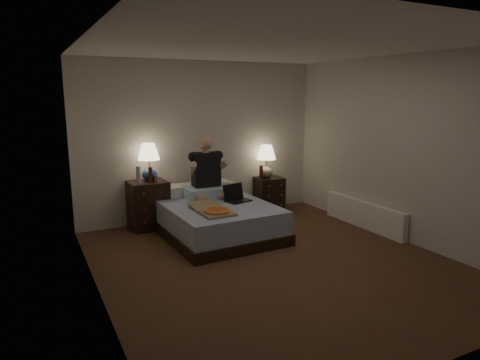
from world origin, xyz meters
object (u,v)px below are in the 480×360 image
water_bottle (139,175)px  laptop (238,193)px  lamp_left (149,162)px  beer_bottle_left (150,175)px  bed (215,219)px  nightstand_right (269,194)px  soda_can (156,179)px  person (207,167)px  pizza_box (217,211)px  beer_bottle_right (261,172)px  radiator (364,215)px  nightstand_left (148,205)px  lamp_right (266,162)px

water_bottle → laptop: bearing=-30.7°
laptop → water_bottle: bearing=136.3°
lamp_left → beer_bottle_left: bearing=-99.7°
bed → laptop: size_ratio=5.46×
bed → beer_bottle_left: beer_bottle_left is taller
nightstand_right → lamp_left: lamp_left is taller
nightstand_right → soda_can: (-2.00, -0.13, 0.47)m
water_bottle → person: person is taller
beer_bottle_left → person: person is taller
water_bottle → laptop: 1.47m
beer_bottle_left → pizza_box: bearing=-65.6°
water_bottle → beer_bottle_right: water_bottle is taller
bed → lamp_left: lamp_left is taller
water_bottle → radiator: water_bottle is taller
water_bottle → laptop: size_ratio=0.74×
bed → nightstand_left: bearing=134.1°
nightstand_left → laptop: (1.10, -0.82, 0.23)m
bed → lamp_left: bearing=132.0°
nightstand_right → beer_bottle_right: bearing=-159.7°
nightstand_right → beer_bottle_left: 2.16m
lamp_right → lamp_left: bearing=180.0°
beer_bottle_left → nightstand_right: bearing=3.8°
person → nightstand_left: bearing=157.6°
nightstand_left → person: size_ratio=0.77×
lamp_right → person: 1.31m
lamp_right → water_bottle: 2.20m
radiator → pizza_box: bearing=175.8°
lamp_left → lamp_right: size_ratio=1.00×
lamp_left → person: 0.86m
water_bottle → soda_can: 0.26m
bed → lamp_right: lamp_right is taller
beer_bottle_left → soda_can: bearing=7.1°
soda_can → person: (0.70, -0.27, 0.16)m
nightstand_left → beer_bottle_left: (0.02, -0.13, 0.47)m
soda_can → lamp_right: bearing=3.7°
lamp_right → soda_can: lamp_right is taller
lamp_left → bed: bearing=-46.3°
person → radiator: (2.09, -1.09, -0.73)m
person → pizza_box: bearing=-102.3°
soda_can → lamp_left: bearing=116.3°
lamp_left → person: size_ratio=0.60×
pizza_box → lamp_left: bearing=110.4°
lamp_left → nightstand_right: bearing=0.0°
pizza_box → person: bearing=73.7°
soda_can → pizza_box: (0.44, -1.18, -0.26)m
nightstand_left → person: 1.06m
lamp_right → radiator: size_ratio=0.35×
beer_bottle_left → beer_bottle_right: beer_bottle_left is taller
nightstand_right → person: bearing=-158.4°
person → laptop: person is taller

